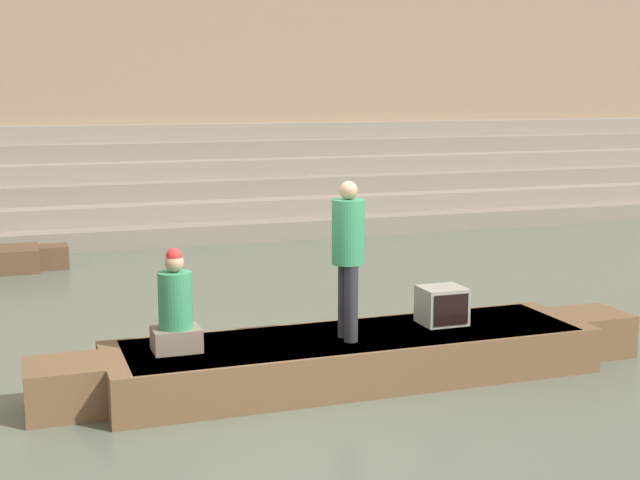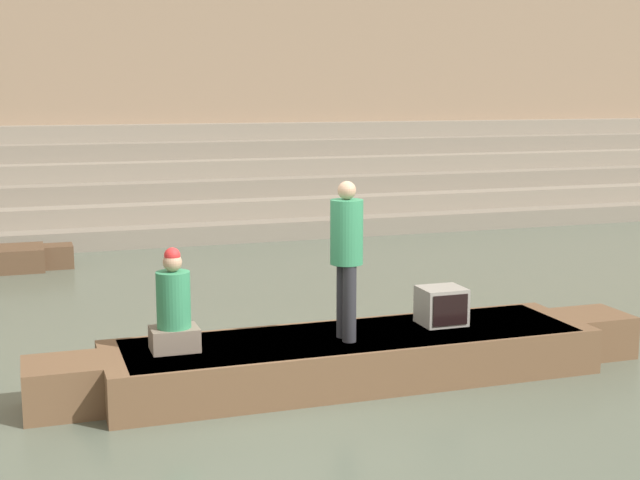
{
  "view_description": "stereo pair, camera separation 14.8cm",
  "coord_description": "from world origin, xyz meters",
  "px_view_note": "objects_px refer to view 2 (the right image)",
  "views": [
    {
      "loc": [
        -2.58,
        -8.67,
        3.25
      ],
      "look_at": [
        1.02,
        1.59,
        1.42
      ],
      "focal_mm": 50.0,
      "sensor_mm": 36.0,
      "label": 1
    },
    {
      "loc": [
        -2.44,
        -8.72,
        3.25
      ],
      "look_at": [
        1.02,
        1.59,
        1.42
      ],
      "focal_mm": 50.0,
      "sensor_mm": 36.0,
      "label": 2
    }
  ],
  "objects_px": {
    "person_standing": "(347,249)",
    "tv_set": "(442,306)",
    "person_rowing": "(174,310)",
    "rowboat_main": "(354,356)"
  },
  "relations": [
    {
      "from": "person_standing",
      "to": "tv_set",
      "type": "distance_m",
      "value": 1.54
    },
    {
      "from": "person_standing",
      "to": "person_rowing",
      "type": "relative_size",
      "value": 1.59
    },
    {
      "from": "rowboat_main",
      "to": "person_standing",
      "type": "distance_m",
      "value": 1.27
    },
    {
      "from": "person_standing",
      "to": "rowboat_main",
      "type": "bearing_deg",
      "value": 45.76
    },
    {
      "from": "person_rowing",
      "to": "tv_set",
      "type": "distance_m",
      "value": 3.18
    },
    {
      "from": "rowboat_main",
      "to": "person_rowing",
      "type": "height_order",
      "value": "person_rowing"
    },
    {
      "from": "rowboat_main",
      "to": "tv_set",
      "type": "xyz_separation_m",
      "value": [
        1.16,
        0.13,
        0.46
      ]
    },
    {
      "from": "person_standing",
      "to": "tv_set",
      "type": "bearing_deg",
      "value": 14.83
    },
    {
      "from": "rowboat_main",
      "to": "person_rowing",
      "type": "xyz_separation_m",
      "value": [
        -2.02,
        0.06,
        0.69
      ]
    },
    {
      "from": "rowboat_main",
      "to": "person_rowing",
      "type": "relative_size",
      "value": 6.45
    }
  ]
}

